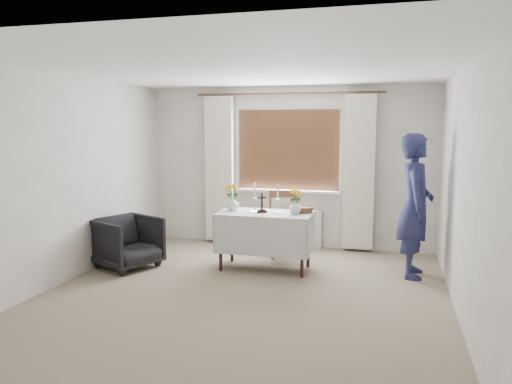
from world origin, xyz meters
TOP-DOWN VIEW (x-y plane):
  - ground at (0.00, 0.00)m, footprint 5.00×5.00m
  - altar_table at (-0.02, 1.13)m, footprint 1.24×0.64m
  - wooden_chair at (0.08, 1.87)m, footprint 0.56×0.56m
  - armchair at (-1.82, 0.71)m, footprint 0.99×0.98m
  - person at (1.87, 1.33)m, footprint 0.44×0.66m
  - radiator at (0.00, 2.42)m, footprint 1.10×0.10m
  - wooden_cross at (-0.06, 1.12)m, footprint 0.15×0.13m
  - candlestick_left at (-0.16, 1.12)m, footprint 0.14×0.14m
  - candlestick_right at (0.14, 1.15)m, footprint 0.14×0.14m
  - flower_vase_left at (-0.49, 1.18)m, footprint 0.20×0.20m
  - flower_vase_right at (0.38, 1.14)m, footprint 0.19×0.19m
  - wicker_basket at (0.49, 1.27)m, footprint 0.26×0.26m

SIDE VIEW (x-z plane):
  - ground at x=0.00m, z-range 0.00..0.00m
  - radiator at x=0.00m, z-range 0.00..0.60m
  - armchair at x=-1.82m, z-range 0.00..0.69m
  - altar_table at x=-0.02m, z-range 0.00..0.76m
  - wooden_chair at x=0.08m, z-range 0.00..0.95m
  - wicker_basket at x=0.49m, z-range 0.76..0.84m
  - flower_vase_right at x=0.38m, z-range 0.76..0.93m
  - flower_vase_left at x=-0.49m, z-range 0.76..0.95m
  - wooden_cross at x=-0.06m, z-range 0.76..1.03m
  - person at x=1.87m, z-range 0.00..1.81m
  - candlestick_right at x=0.14m, z-range 0.76..1.14m
  - candlestick_left at x=-0.16m, z-range 0.76..1.16m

